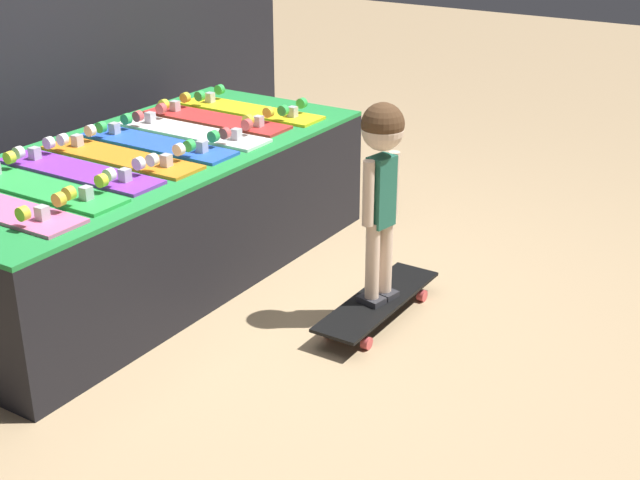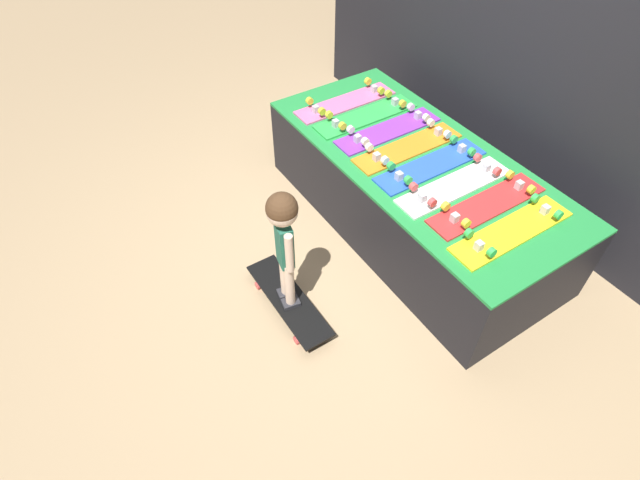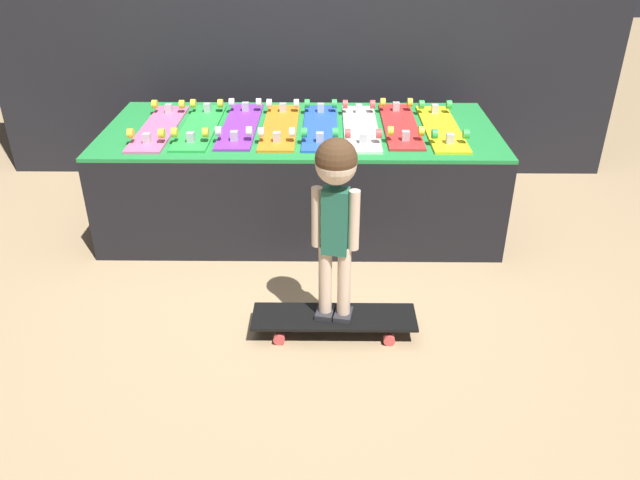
{
  "view_description": "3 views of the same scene",
  "coord_description": "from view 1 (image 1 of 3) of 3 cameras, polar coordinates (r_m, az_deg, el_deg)",
  "views": [
    {
      "loc": [
        -2.77,
        -2.09,
        1.82
      ],
      "look_at": [
        0.16,
        -0.22,
        0.31
      ],
      "focal_mm": 50.0,
      "sensor_mm": 36.0,
      "label": 1
    },
    {
      "loc": [
        1.88,
        -1.35,
        2.58
      ],
      "look_at": [
        0.08,
        -0.2,
        0.35
      ],
      "focal_mm": 28.0,
      "sensor_mm": 36.0,
      "label": 2
    },
    {
      "loc": [
        0.15,
        -2.82,
        1.77
      ],
      "look_at": [
        0.12,
        -0.15,
        0.29
      ],
      "focal_mm": 35.0,
      "sensor_mm": 36.0,
      "label": 3
    }
  ],
  "objects": [
    {
      "name": "skateboard_green_on_rack",
      "position": [
        3.69,
        -17.53,
        3.31
      ],
      "size": [
        0.2,
        0.8,
        0.09
      ],
      "color": "green",
      "rests_on": "display_rack"
    },
    {
      "name": "back_wall",
      "position": [
        4.54,
        -19.72,
        13.34
      ],
      "size": [
        4.24,
        0.1,
        2.25
      ],
      "color": "black",
      "rests_on": "ground_plane"
    },
    {
      "name": "skateboard_white_on_rack",
      "position": [
        4.3,
        -8.18,
        6.96
      ],
      "size": [
        0.2,
        0.8,
        0.09
      ],
      "color": "white",
      "rests_on": "display_rack"
    },
    {
      "name": "ground_plane",
      "position": [
        3.92,
        -4.07,
        -4.25
      ],
      "size": [
        16.0,
        16.0,
        0.0
      ],
      "primitive_type": "plane",
      "color": "tan"
    },
    {
      "name": "skateboard_purple_on_rack",
      "position": [
        3.85,
        -15.18,
        4.4
      ],
      "size": [
        0.2,
        0.8,
        0.09
      ],
      "color": "purple",
      "rests_on": "display_rack"
    },
    {
      "name": "skateboard_red_on_rack",
      "position": [
        4.49,
        -6.69,
        7.77
      ],
      "size": [
        0.2,
        0.8,
        0.09
      ],
      "color": "red",
      "rests_on": "display_rack"
    },
    {
      "name": "skateboard_blue_on_rack",
      "position": [
        4.14,
        -10.38,
        6.19
      ],
      "size": [
        0.2,
        0.8,
        0.09
      ],
      "color": "blue",
      "rests_on": "display_rack"
    },
    {
      "name": "skateboard_orange_on_rack",
      "position": [
        3.99,
        -12.64,
        5.32
      ],
      "size": [
        0.2,
        0.8,
        0.09
      ],
      "color": "orange",
      "rests_on": "display_rack"
    },
    {
      "name": "skateboard_yellow_on_rack",
      "position": [
        4.64,
        -4.48,
        8.37
      ],
      "size": [
        0.2,
        0.8,
        0.09
      ],
      "color": "yellow",
      "rests_on": "display_rack"
    },
    {
      "name": "skateboard_on_floor",
      "position": [
        3.79,
        3.71,
        -4.01
      ],
      "size": [
        0.75,
        0.21,
        0.09
      ],
      "color": "black",
      "rests_on": "ground_plane"
    },
    {
      "name": "child",
      "position": [
        3.55,
        3.97,
        4.78
      ],
      "size": [
        0.2,
        0.17,
        0.85
      ],
      "rotation": [
        0.0,
        0.0,
        -0.18
      ],
      "color": "#2D2D33",
      "rests_on": "skateboard_on_floor"
    },
    {
      "name": "display_rack",
      "position": [
        4.17,
        -11.18,
        1.64
      ],
      "size": [
        2.24,
        1.0,
        0.6
      ],
      "color": "black",
      "rests_on": "ground_plane"
    }
  ]
}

